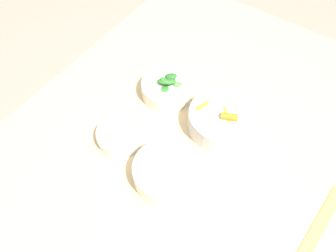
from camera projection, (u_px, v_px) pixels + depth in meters
ground_plane at (176, 224)px, 1.51m from camera, size 10.00×10.00×0.00m
dining_table at (180, 160)px, 0.98m from camera, size 1.30×0.93×0.72m
bowl_carrots at (220, 119)px, 0.91m from camera, size 0.18×0.18×0.07m
bowl_greens at (167, 87)px, 0.98m from camera, size 0.15×0.15×0.08m
bowl_beans_hotdog at (165, 172)px, 0.83m from camera, size 0.16×0.16×0.06m
bowl_cookies at (120, 134)px, 0.89m from camera, size 0.13×0.13×0.04m
ruler at (313, 237)px, 0.76m from camera, size 0.31×0.05×0.00m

